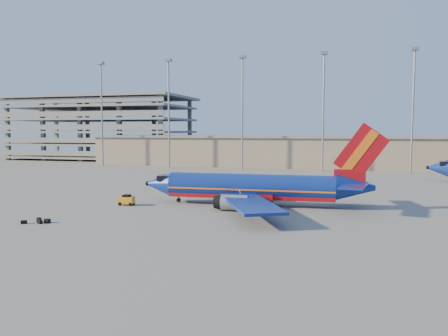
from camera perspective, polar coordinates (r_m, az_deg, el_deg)
The scene contains 7 objects.
ground at distance 66.21m, azimuth -2.42°, elevation -3.70°, with size 220.00×220.00×0.00m, color slate.
terminal_building at distance 120.85m, azimuth 10.64°, elevation 2.18°, with size 122.00×16.00×8.50m.
parking_garage at distance 159.17m, azimuth -15.68°, elevation 5.39°, with size 62.00×32.00×21.40m.
light_mast_row at distance 109.61m, azimuth 7.58°, elevation 8.87°, with size 101.60×1.60×28.65m.
aircraft_main at distance 57.99m, azimuth 4.22°, elevation -2.61°, with size 32.24×31.00×10.91m.
baggage_tug at distance 59.53m, azimuth -12.60°, elevation -4.07°, with size 2.05×1.34×1.41m.
luggage_pile at distance 51.23m, azimuth -23.10°, elevation -6.40°, with size 2.78×1.56×0.53m.
Camera 1 is at (20.11, -62.30, 9.92)m, focal length 35.00 mm.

